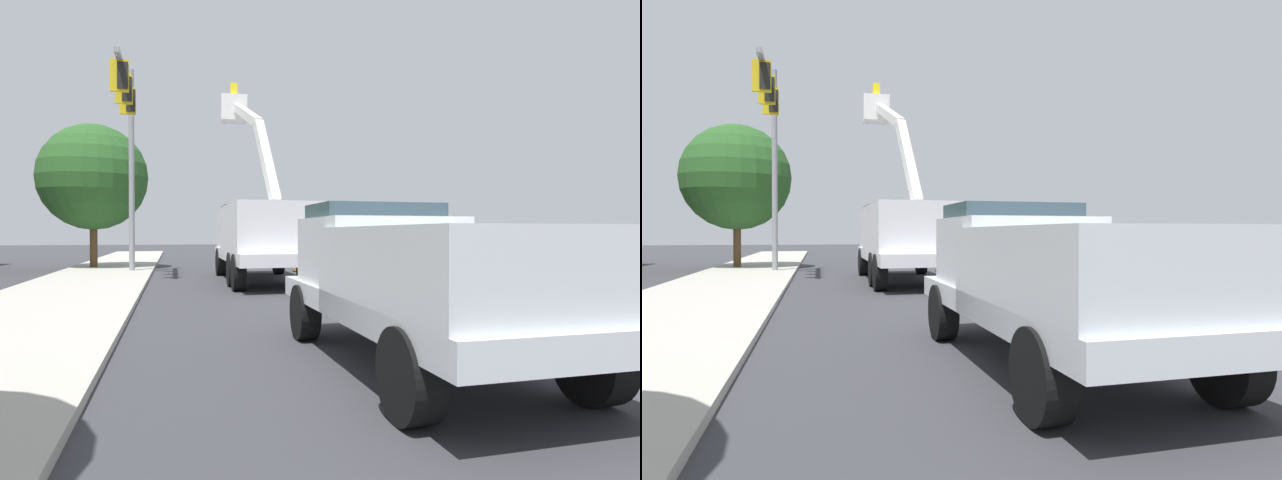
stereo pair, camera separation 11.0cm
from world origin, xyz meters
TOP-DOWN VIEW (x-y plane):
  - ground at (0.00, 0.00)m, footprint 120.00×120.00m
  - sidewalk_far_side at (-0.49, 8.67)m, footprint 60.11×7.01m
  - lane_centre_stripe at (0.00, 0.00)m, footprint 49.93×3.00m
  - utility_bucket_truck at (1.88, 3.32)m, footprint 8.33×2.97m
  - service_pickup_truck at (-9.97, 2.63)m, footprint 5.71×2.44m
  - passing_minivan at (10.51, -1.42)m, footprint 4.90×2.17m
  - traffic_cone_mid_front at (-5.70, 0.86)m, footprint 0.40×0.40m
  - traffic_cone_mid_rear at (0.07, 1.27)m, footprint 0.40×0.40m
  - traffic_cone_trailing at (5.81, 1.35)m, footprint 0.40×0.40m
  - traffic_signal_mast at (4.55, 7.93)m, footprint 5.78×0.75m
  - street_tree_right at (8.93, 10.00)m, footprint 4.67×4.67m

SIDE VIEW (x-z plane):
  - ground at x=0.00m, z-range 0.00..0.00m
  - lane_centre_stripe at x=0.00m, z-range 0.00..0.01m
  - sidewalk_far_side at x=-0.49m, z-range 0.00..0.12m
  - traffic_cone_trailing at x=5.81m, z-range -0.01..0.83m
  - traffic_cone_mid_front at x=-5.70m, z-range -0.01..0.83m
  - traffic_cone_mid_rear at x=0.07m, z-range -0.01..0.87m
  - passing_minivan at x=10.51m, z-range 0.13..1.82m
  - service_pickup_truck at x=-9.97m, z-range 0.09..2.15m
  - utility_bucket_truck at x=1.88m, z-range -1.87..5.09m
  - street_tree_right at x=8.93m, z-range 0.88..7.32m
  - traffic_signal_mast at x=4.55m, z-range 1.47..9.66m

